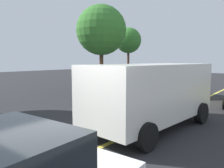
% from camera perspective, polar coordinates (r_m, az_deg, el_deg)
% --- Properties ---
extents(ground_plane, '(80.00, 80.00, 0.00)m').
position_cam_1_polar(ground_plane, '(5.49, -11.45, -19.18)').
color(ground_plane, '#262628').
extents(lane_marking_centre, '(28.00, 0.16, 0.01)m').
position_cam_1_polar(lane_marking_centre, '(7.64, 6.22, -11.68)').
color(lane_marking_centre, '#E0D14C').
extents(white_van, '(5.37, 2.66, 2.20)m').
position_cam_1_polar(white_van, '(7.76, 10.30, -1.90)').
color(white_van, silver).
rests_on(white_van, ground_plane).
extents(car_blue_far_lane, '(4.01, 2.05, 1.60)m').
position_cam_1_polar(car_blue_far_lane, '(16.32, 10.56, 0.62)').
color(car_blue_far_lane, '#2D479E').
rests_on(car_blue_far_lane, ground_plane).
extents(tree_centre_verge, '(3.48, 3.48, 6.15)m').
position_cam_1_polar(tree_centre_verge, '(16.02, -2.75, 13.47)').
color(tree_centre_verge, '#513823').
rests_on(tree_centre_verge, ground_plane).
extents(tree_right_verge, '(2.39, 2.39, 5.37)m').
position_cam_1_polar(tree_right_verge, '(21.41, 4.18, 10.93)').
color(tree_right_verge, '#513823').
rests_on(tree_right_verge, ground_plane).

